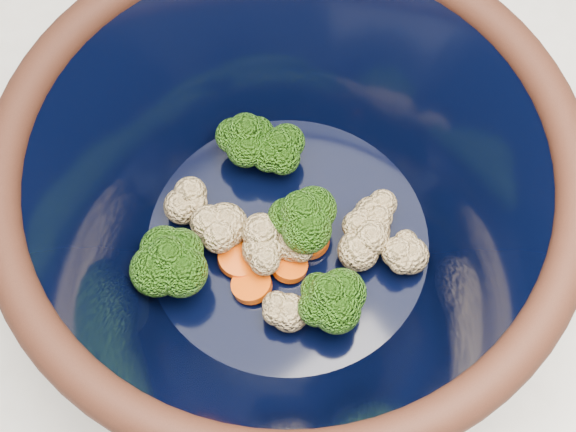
{
  "coord_description": "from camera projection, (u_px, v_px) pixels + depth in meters",
  "views": [
    {
      "loc": [
        -0.11,
        -0.07,
        1.44
      ],
      "look_at": [
        0.03,
        0.11,
        0.97
      ],
      "focal_mm": 50.0,
      "sensor_mm": 36.0,
      "label": 1
    }
  ],
  "objects": [
    {
      "name": "vegetable_pile",
      "position": [
        276.0,
        228.0,
        0.53
      ],
      "size": [
        0.16,
        0.17,
        0.05
      ],
      "color": "#608442",
      "rests_on": "mixing_bowl"
    },
    {
      "name": "mixing_bowl",
      "position": [
        288.0,
        206.0,
        0.51
      ],
      "size": [
        0.35,
        0.35,
        0.15
      ],
      "rotation": [
        0.0,
        0.0,
        -0.01
      ],
      "color": "black",
      "rests_on": "counter"
    }
  ]
}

